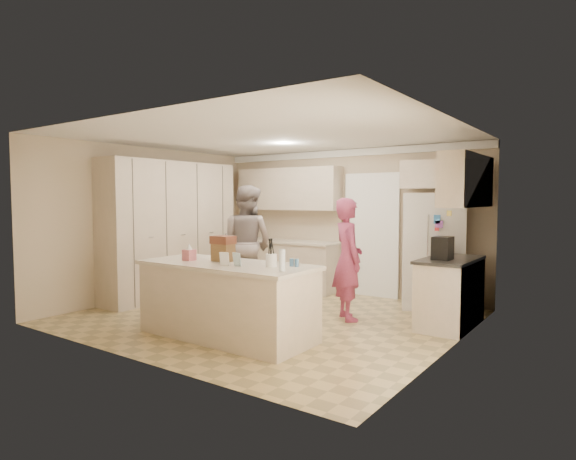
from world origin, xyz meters
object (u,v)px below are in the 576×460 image
Objects in this scene: refrigerator at (432,251)px; utensil_crock at (271,260)px; coffee_maker at (443,248)px; teen_boy at (247,243)px; teen_girl at (348,259)px; island_base at (227,302)px; tissue_box at (189,255)px; dollhouse_body at (223,252)px.

refrigerator is 3.14m from utensil_crock.
coffee_maker is (0.52, -1.16, 0.17)m from refrigerator.
teen_girl is (1.96, -0.12, -0.11)m from teen_boy.
island_base is 14.67× the size of utensil_crock.
utensil_crock is 1.07× the size of tissue_box.
tissue_box is 2.21m from teen_girl.
refrigerator is 12.00× the size of utensil_crock.
refrigerator is at bearing 56.68° from tissue_box.
dollhouse_body is at bearing -140.71° from coffee_maker.
island_base is 8.46× the size of dollhouse_body.
utensil_crock is 0.09× the size of teen_girl.
dollhouse_body reaches higher than tissue_box.
island_base is 0.86m from utensil_crock.
teen_boy reaches higher than utensil_crock.
dollhouse_body is 0.15× the size of teen_girl.
utensil_crock is at bearing 4.40° from island_base.
teen_girl is at bearing 84.91° from utensil_crock.
tissue_box is 0.45m from dollhouse_body.
island_base is at bearing -139.07° from refrigerator.
utensil_crock is at bearing -128.81° from refrigerator.
dollhouse_body is at bearing 146.31° from island_base.
utensil_crock is at bearing -3.58° from dollhouse_body.
tissue_box is (-1.20, -0.15, -0.00)m from utensil_crock.
dollhouse_body is at bearing 116.32° from teen_boy.
teen_boy is at bearing 39.75° from teen_girl.
tissue_box is at bearing -142.43° from coffee_maker.
tissue_box is at bearing 95.81° from teen_girl.
dollhouse_body reaches higher than island_base.
teen_girl reaches higher than dollhouse_body.
teen_boy reaches higher than tissue_box.
teen_boy is (-0.62, 1.87, -0.03)m from tissue_box.
teen_boy reaches higher than island_base.
utensil_crock is (0.65, 0.05, 0.56)m from island_base.
utensil_crock is (-1.40, -1.85, -0.07)m from coffee_maker.
tissue_box is at bearing -145.86° from refrigerator.
teen_boy is at bearing -177.03° from refrigerator.
utensil_crock reaches higher than island_base.
coffee_maker reaches higher than island_base.
tissue_box is (-0.55, -0.10, 0.56)m from island_base.
refrigerator is 6.00× the size of coffee_maker.
teen_girl is at bearing 64.39° from island_base.
teen_girl is at bearing 52.56° from tissue_box.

